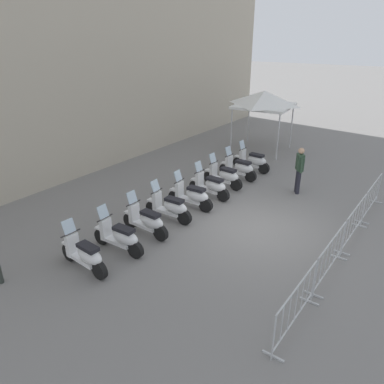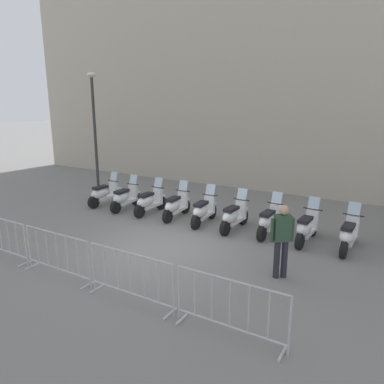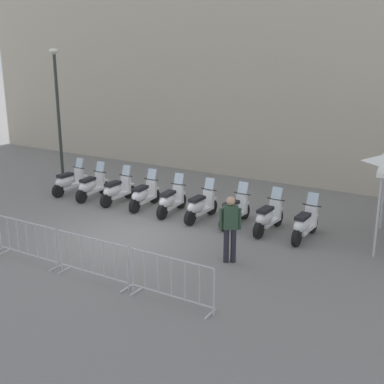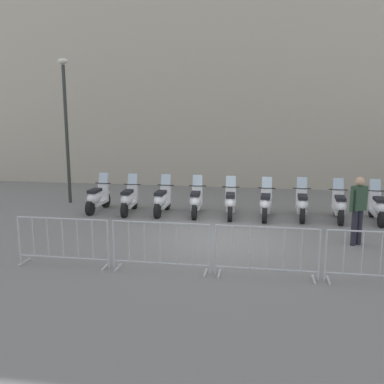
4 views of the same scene
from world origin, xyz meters
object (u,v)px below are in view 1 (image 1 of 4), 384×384
object	(u,v)px
motorcycle_1	(120,237)
motorcycle_2	(147,221)
motorcycle_3	(170,207)
canopy_tent	(264,99)
barrier_segment_3	(372,197)
motorcycle_8	(253,161)
barrier_segment_2	(354,223)
officer_near_row_end	(299,168)
motorcycle_5	(211,186)
motorcycle_7	(239,168)
motorcycle_6	(224,176)
barrier_segment_1	(330,257)
motorcycle_0	(85,255)
barrier_segment_0	(296,307)
motorcycle_4	(192,196)

from	to	relation	value
motorcycle_1	motorcycle_2	distance (m)	1.10
motorcycle_3	canopy_tent	world-z (taller)	canopy_tent
barrier_segment_3	motorcycle_8	bearing A→B (deg)	69.07
barrier_segment_2	officer_near_row_end	distance (m)	3.44
motorcycle_3	motorcycle_5	bearing A→B (deg)	-9.34
officer_near_row_end	motorcycle_1	bearing A→B (deg)	153.04
motorcycle_7	officer_near_row_end	bearing A→B (deg)	-97.32
motorcycle_6	barrier_segment_1	xyz separation A→B (m)	(-3.93, -4.55, 0.07)
motorcycle_0	barrier_segment_1	world-z (taller)	motorcycle_0
barrier_segment_3	barrier_segment_2	bearing A→B (deg)	172.50
motorcycle_0	motorcycle_3	xyz separation A→B (m)	(3.31, -0.43, 0.00)
motorcycle_2	barrier_segment_0	distance (m)	5.05
motorcycle_0	motorcycle_4	distance (m)	4.45
motorcycle_1	barrier_segment_1	world-z (taller)	motorcycle_1
motorcycle_0	barrier_segment_0	world-z (taller)	motorcycle_0
motorcycle_1	motorcycle_7	xyz separation A→B (m)	(6.60, -0.78, 0.00)
motorcycle_8	motorcycle_5	bearing A→B (deg)	173.74
barrier_segment_0	barrier_segment_2	distance (m)	4.33
motorcycle_8	barrier_segment_2	bearing A→B (deg)	-131.46
motorcycle_1	motorcycle_2	world-z (taller)	same
motorcycle_7	barrier_segment_0	bearing A→B (deg)	-150.24
motorcycle_3	barrier_segment_2	bearing A→B (deg)	-73.78
motorcycle_0	motorcycle_3	world-z (taller)	same
motorcycle_0	barrier_segment_1	distance (m)	6.00
motorcycle_2	motorcycle_5	size ratio (longest dim) A/B	1.00
motorcycle_3	officer_near_row_end	distance (m)	5.08
motorcycle_6	canopy_tent	distance (m)	5.65
motorcycle_2	motorcycle_5	distance (m)	3.33
motorcycle_4	barrier_segment_0	bearing A→B (deg)	-130.89
motorcycle_6	motorcycle_7	bearing A→B (deg)	-8.91
motorcycle_8	barrier_segment_3	size ratio (longest dim) A/B	0.83
motorcycle_4	motorcycle_8	world-z (taller)	same
barrier_segment_2	motorcycle_8	bearing A→B (deg)	48.54
motorcycle_6	motorcycle_8	size ratio (longest dim) A/B	1.00
motorcycle_8	officer_near_row_end	xyz separation A→B (m)	(-1.41, -2.26, 0.53)
motorcycle_1	motorcycle_7	size ratio (longest dim) A/B	1.01
motorcycle_2	barrier_segment_0	xyz separation A→B (m)	(-1.66, -4.77, 0.07)
motorcycle_2	motorcycle_3	world-z (taller)	same
motorcycle_2	barrier_segment_2	distance (m)	5.95
motorcycle_5	motorcycle_6	xyz separation A→B (m)	(1.12, -0.03, 0.00)
motorcycle_4	barrier_segment_0	distance (m)	5.91
barrier_segment_1	motorcycle_8	bearing A→B (deg)	34.56
motorcycle_3	barrier_segment_1	distance (m)	4.98
motorcycle_4	barrier_segment_3	xyz separation A→B (m)	(2.57, -5.31, 0.07)
officer_near_row_end	canopy_tent	size ratio (longest dim) A/B	0.59
motorcycle_4	motorcycle_8	bearing A→B (deg)	-6.91
motorcycle_5	motorcycle_7	xyz separation A→B (m)	(2.21, -0.20, 0.00)
motorcycle_8	barrier_segment_1	world-z (taller)	motorcycle_8
motorcycle_0	motorcycle_4	size ratio (longest dim) A/B	0.99
motorcycle_3	motorcycle_8	distance (m)	5.54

